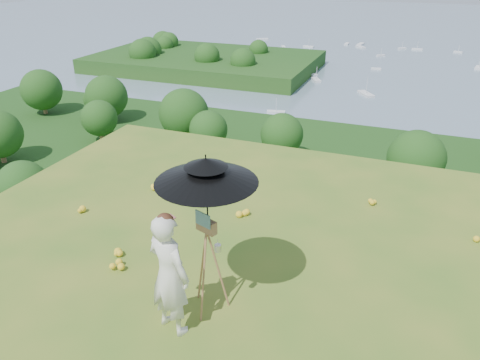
% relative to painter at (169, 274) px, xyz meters
% --- Properties ---
extents(forest_slope, '(140.00, 56.00, 22.00)m').
position_rel_painter_xyz_m(forest_slope, '(1.65, 34.95, -29.88)').
color(forest_slope, '#103E12').
rests_on(forest_slope, bay_water).
extents(shoreline_tier, '(170.00, 28.00, 8.00)m').
position_rel_painter_xyz_m(shoreline_tier, '(1.65, 74.95, -36.88)').
color(shoreline_tier, '#6E6458').
rests_on(shoreline_tier, bay_water).
extents(bay_water, '(700.00, 700.00, 0.00)m').
position_rel_painter_xyz_m(bay_water, '(1.65, 239.95, -34.88)').
color(bay_water, slate).
rests_on(bay_water, ground).
extents(peninsula, '(90.00, 60.00, 12.00)m').
position_rel_painter_xyz_m(peninsula, '(-73.35, 154.95, -29.88)').
color(peninsula, '#103E12').
rests_on(peninsula, bay_water).
extents(slope_trees, '(110.00, 50.00, 6.00)m').
position_rel_painter_xyz_m(slope_trees, '(1.65, 34.95, -15.88)').
color(slope_trees, '#274E17').
rests_on(slope_trees, forest_slope).
extents(harbor_town, '(110.00, 22.00, 5.00)m').
position_rel_painter_xyz_m(harbor_town, '(1.65, 74.95, -30.38)').
color(harbor_town, silver).
rests_on(harbor_town, shoreline_tier).
extents(moored_boats, '(140.00, 140.00, 0.70)m').
position_rel_painter_xyz_m(moored_boats, '(-10.85, 160.95, -34.53)').
color(moored_boats, white).
rests_on(moored_boats, bay_water).
extents(wildflowers, '(10.00, 10.50, 0.12)m').
position_rel_painter_xyz_m(wildflowers, '(1.65, 0.20, -0.82)').
color(wildflowers, yellow).
rests_on(wildflowers, ground).
extents(painter, '(0.74, 0.60, 1.76)m').
position_rel_painter_xyz_m(painter, '(0.00, 0.00, 0.00)').
color(painter, white).
rests_on(painter, ground).
extents(field_easel, '(0.78, 0.78, 1.59)m').
position_rel_painter_xyz_m(field_easel, '(0.30, 0.54, -0.09)').
color(field_easel, '#A47144').
rests_on(field_easel, ground).
extents(sun_umbrella, '(1.62, 1.62, 1.06)m').
position_rel_painter_xyz_m(sun_umbrella, '(0.30, 0.56, 0.96)').
color(sun_umbrella, black).
rests_on(sun_umbrella, field_easel).
extents(painter_cap, '(0.31, 0.33, 0.10)m').
position_rel_painter_xyz_m(painter_cap, '(-0.00, 0.00, 0.83)').
color(painter_cap, '#CF7172').
rests_on(painter_cap, painter).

